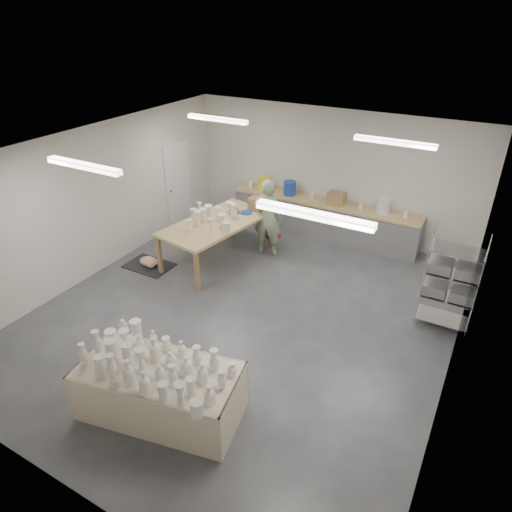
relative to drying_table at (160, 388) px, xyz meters
The scene contains 9 objects.
room 3.10m from the drying_table, 95.68° to the left, with size 8.00×8.02×3.00m.
back_counter 6.23m from the drying_table, 91.52° to the left, with size 4.60×0.60×1.24m.
wire_shelf 5.01m from the drying_table, 52.39° to the left, with size 0.88×0.48×1.80m.
drying_table is the anchor object (origin of this frame).
work_table 4.44m from the drying_table, 112.49° to the left, with size 1.61×2.63×1.27m.
rug 4.18m from the drying_table, 133.39° to the left, with size 1.00×0.70×0.02m, color black.
cat 4.15m from the drying_table, 133.32° to the left, with size 0.52×0.44×0.19m.
potter 4.91m from the drying_table, 100.58° to the left, with size 0.65×0.42×1.77m, color #90A57F.
red_stool 5.15m from the drying_table, 100.03° to the left, with size 0.45×0.45×0.35m.
Camera 1 is at (3.51, -5.87, 4.99)m, focal length 32.00 mm.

